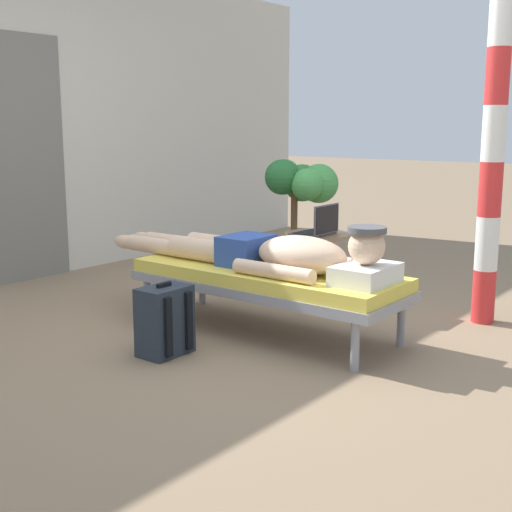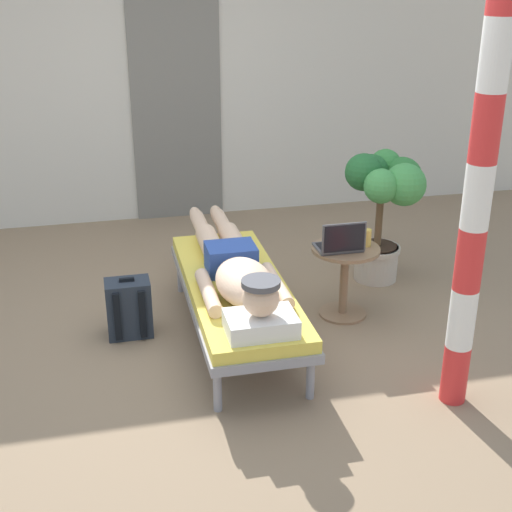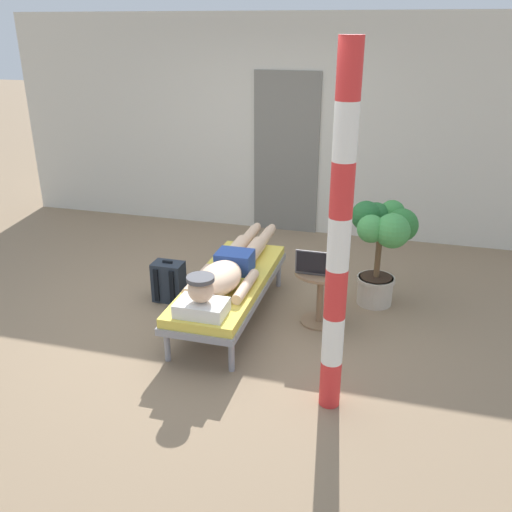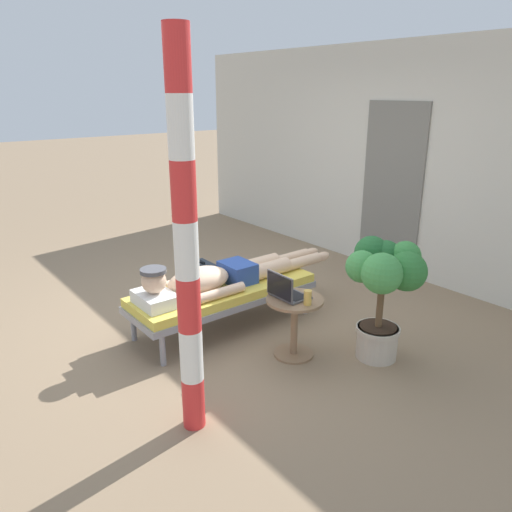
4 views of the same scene
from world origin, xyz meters
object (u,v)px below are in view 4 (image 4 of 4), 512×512
(backpack, at_px, (203,281))
(porch_post, at_px, (186,250))
(laptop, at_px, (286,291))
(potted_plant, at_px, (384,282))
(drink_glass, at_px, (308,298))
(side_table, at_px, (294,317))
(person_reclining, at_px, (220,276))
(lounge_chair, at_px, (224,293))

(backpack, distance_m, porch_post, 2.40)
(laptop, distance_m, potted_plant, 0.80)
(laptop, xyz_separation_m, drink_glass, (0.21, 0.05, 0.00))
(side_table, bearing_deg, person_reclining, -166.95)
(side_table, bearing_deg, laptop, -139.48)
(laptop, relative_size, porch_post, 0.12)
(drink_glass, height_order, backpack, drink_glass)
(person_reclining, height_order, laptop, laptop)
(backpack, relative_size, porch_post, 0.17)
(person_reclining, height_order, potted_plant, potted_plant)
(person_reclining, bearing_deg, laptop, 10.33)
(lounge_chair, relative_size, porch_post, 0.72)
(laptop, height_order, porch_post, porch_post)
(porch_post, bearing_deg, person_reclining, 138.20)
(backpack, height_order, porch_post, porch_post)
(person_reclining, distance_m, porch_post, 1.63)
(person_reclining, xyz_separation_m, potted_plant, (1.30, 0.70, 0.18))
(laptop, distance_m, backpack, 1.51)
(laptop, height_order, drink_glass, laptop)
(laptop, xyz_separation_m, potted_plant, (0.55, 0.56, 0.12))
(drink_glass, distance_m, potted_plant, 0.63)
(lounge_chair, distance_m, drink_glass, 1.01)
(drink_glass, bearing_deg, backpack, 178.08)
(lounge_chair, height_order, backpack, backpack)
(porch_post, bearing_deg, potted_plant, 82.49)
(lounge_chair, distance_m, porch_post, 1.73)
(side_table, bearing_deg, porch_post, -76.89)
(backpack, xyz_separation_m, porch_post, (1.79, -1.21, 1.05))
(side_table, height_order, porch_post, porch_post)
(drink_glass, relative_size, potted_plant, 0.12)
(potted_plant, bearing_deg, porch_post, -97.51)
(person_reclining, distance_m, potted_plant, 1.49)
(lounge_chair, bearing_deg, laptop, 7.78)
(drink_glass, distance_m, porch_post, 1.34)
(backpack, bearing_deg, person_reclining, -19.08)
(drink_glass, height_order, potted_plant, potted_plant)
(person_reclining, xyz_separation_m, side_table, (0.81, 0.19, -0.16))
(side_table, height_order, drink_glass, drink_glass)
(side_table, distance_m, drink_glass, 0.27)
(side_table, xyz_separation_m, backpack, (-1.52, 0.05, -0.16))
(laptop, bearing_deg, backpack, 175.87)
(side_table, height_order, laptop, laptop)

